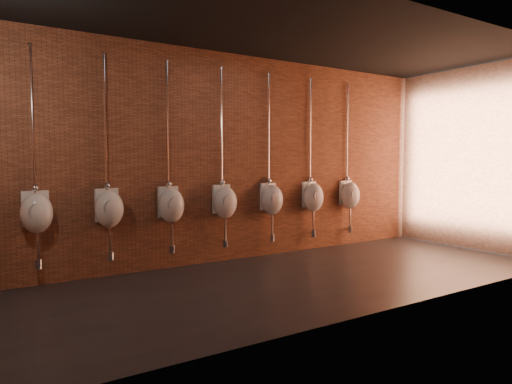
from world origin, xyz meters
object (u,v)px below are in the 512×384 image
Objects in this scene: urinal_0 at (37,212)px; urinal_3 at (225,201)px; urinal_1 at (109,208)px; urinal_5 at (313,197)px; urinal_6 at (350,195)px; urinal_4 at (272,199)px; urinal_2 at (171,204)px.

urinal_3 is (2.60, 0.00, 0.00)m from urinal_0.
urinal_5 is at bearing 0.00° from urinal_1.
urinal_0 is at bearing 180.00° from urinal_6.
urinal_4 is at bearing 0.00° from urinal_3.
urinal_0 is 1.00× the size of urinal_4.
urinal_4 is 0.87m from urinal_5.
urinal_1 is 3.46m from urinal_5.
urinal_2 is 2.60m from urinal_5.
urinal_5 is 0.87m from urinal_6.
urinal_3 and urinal_6 have the same top height.
urinal_4 is at bearing 0.00° from urinal_1.
urinal_2 is 1.73m from urinal_4.
urinal_3 is 2.60m from urinal_6.
urinal_0 and urinal_2 have the same top height.
urinal_0 is 3.46m from urinal_4.
urinal_6 is at bearing 0.00° from urinal_5.
urinal_2 is at bearing 0.00° from urinal_0.
urinal_2 is 1.00× the size of urinal_3.
urinal_1 is 0.87m from urinal_2.
urinal_3 is at bearing 0.00° from urinal_0.
urinal_5 is (2.60, 0.00, 0.00)m from urinal_2.
urinal_4 is at bearing 180.00° from urinal_5.
urinal_1 is at bearing 180.00° from urinal_4.
urinal_3 is 1.73m from urinal_5.
urinal_2 is (0.87, 0.00, 0.00)m from urinal_1.
urinal_6 is (3.46, 0.00, 0.00)m from urinal_2.
urinal_4 is 1.73m from urinal_6.
urinal_1 is at bearing 180.00° from urinal_2.
urinal_0 is 1.00× the size of urinal_1.
urinal_6 is (4.33, 0.00, 0.00)m from urinal_1.
urinal_4 is (2.60, 0.00, 0.00)m from urinal_1.
urinal_0 is 1.00× the size of urinal_2.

